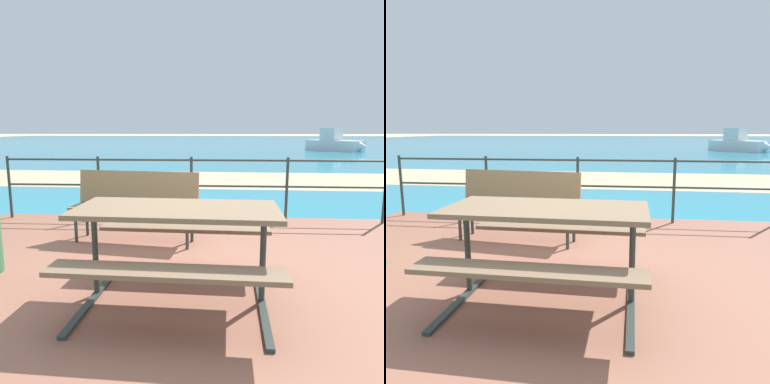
# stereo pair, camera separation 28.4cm
# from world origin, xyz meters

# --- Properties ---
(ground_plane) EXTENTS (240.00, 240.00, 0.00)m
(ground_plane) POSITION_xyz_m (0.00, 0.00, 0.00)
(ground_plane) COLOR beige
(patio_paving) EXTENTS (6.40, 5.20, 0.06)m
(patio_paving) POSITION_xyz_m (0.00, 0.00, 0.03)
(patio_paving) COLOR #935B47
(patio_paving) RESTS_ON ground
(sea_water) EXTENTS (90.00, 90.00, 0.01)m
(sea_water) POSITION_xyz_m (0.00, 40.00, 0.01)
(sea_water) COLOR teal
(sea_water) RESTS_ON ground
(beach_strip) EXTENTS (54.07, 5.02, 0.01)m
(beach_strip) POSITION_xyz_m (0.00, 7.57, 0.01)
(beach_strip) COLOR tan
(beach_strip) RESTS_ON ground
(picnic_table) EXTENTS (1.70, 1.45, 0.80)m
(picnic_table) POSITION_xyz_m (0.06, -0.36, 0.67)
(picnic_table) COLOR #7A6047
(picnic_table) RESTS_ON patio_paving
(park_bench) EXTENTS (1.65, 0.63, 0.89)m
(park_bench) POSITION_xyz_m (-0.65, 1.27, 0.60)
(park_bench) COLOR #8C704C
(park_bench) RESTS_ON patio_paving
(railing_fence) EXTENTS (5.94, 0.04, 1.01)m
(railing_fence) POSITION_xyz_m (0.00, 2.35, 0.70)
(railing_fence) COLOR #2D3833
(railing_fence) RESTS_ON patio_paving
(boat_near) EXTENTS (3.55, 4.03, 1.58)m
(boat_near) POSITION_xyz_m (8.82, 23.09, 0.53)
(boat_near) COLOR silver
(boat_near) RESTS_ON sea_water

